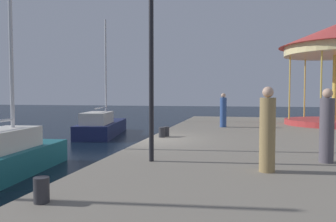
% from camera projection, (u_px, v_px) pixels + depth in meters
% --- Properties ---
extents(ground_plane, '(120.00, 120.00, 0.00)m').
position_uv_depth(ground_plane, '(146.00, 159.00, 12.38)').
color(ground_plane, black).
extents(sailboat_navy, '(3.13, 6.57, 7.34)m').
position_uv_depth(sailboat_navy, '(102.00, 126.00, 19.68)').
color(sailboat_navy, '#19214C').
rests_on(sailboat_navy, ground).
extents(carousel, '(6.10, 6.10, 5.61)m').
position_uv_depth(carousel, '(336.00, 50.00, 17.78)').
color(carousel, '#B23333').
rests_on(carousel, quay_dock).
extents(lamp_post_mid_promenade, '(0.36, 0.36, 4.76)m').
position_uv_depth(lamp_post_mid_promenade, '(151.00, 34.00, 7.96)').
color(lamp_post_mid_promenade, black).
rests_on(lamp_post_mid_promenade, quay_dock).
extents(bollard_center, '(0.24, 0.24, 0.40)m').
position_uv_depth(bollard_center, '(166.00, 132.00, 12.98)').
color(bollard_center, '#2D2D33').
rests_on(bollard_center, quay_dock).
extents(bollard_south, '(0.24, 0.24, 0.40)m').
position_uv_depth(bollard_south, '(41.00, 190.00, 4.98)').
color(bollard_south, '#2D2D33').
rests_on(bollard_south, quay_dock).
extents(bollard_north, '(0.24, 0.24, 0.40)m').
position_uv_depth(bollard_north, '(162.00, 132.00, 12.72)').
color(bollard_north, '#2D2D33').
rests_on(bollard_north, quay_dock).
extents(person_near_carousel, '(0.34, 0.34, 1.78)m').
position_uv_depth(person_near_carousel, '(223.00, 111.00, 16.76)').
color(person_near_carousel, '#2D4C8C').
rests_on(person_near_carousel, quay_dock).
extents(person_far_corner, '(0.34, 0.34, 1.84)m').
position_uv_depth(person_far_corner, '(327.00, 128.00, 7.92)').
color(person_far_corner, '#514C56').
rests_on(person_far_corner, quay_dock).
extents(person_by_the_water, '(0.34, 0.34, 1.86)m').
position_uv_depth(person_by_the_water, '(267.00, 132.00, 6.96)').
color(person_by_the_water, '#937A4C').
rests_on(person_by_the_water, quay_dock).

